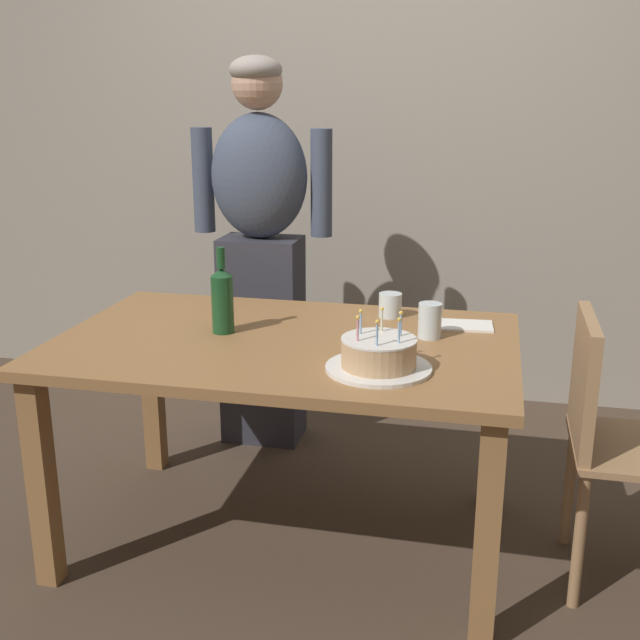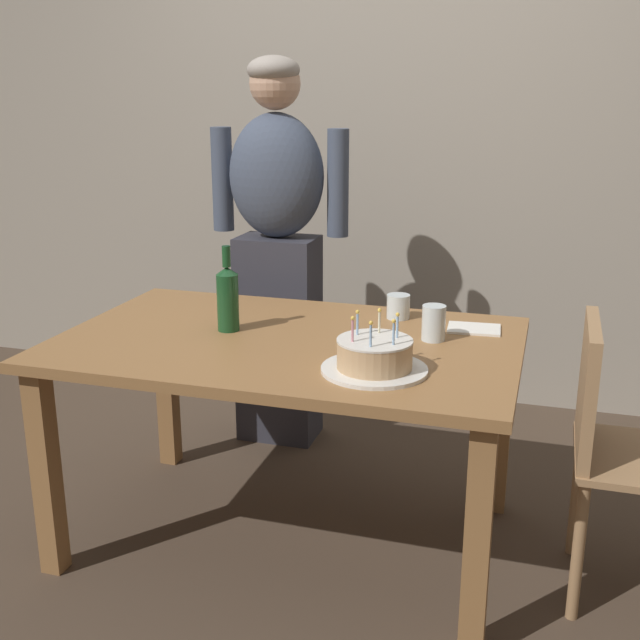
{
  "view_description": "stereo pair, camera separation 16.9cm",
  "coord_description": "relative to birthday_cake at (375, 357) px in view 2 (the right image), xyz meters",
  "views": [
    {
      "loc": [
        0.65,
        -2.35,
        1.52
      ],
      "look_at": [
        0.14,
        -0.09,
        0.84
      ],
      "focal_mm": 43.73,
      "sensor_mm": 36.0,
      "label": 1
    },
    {
      "loc": [
        0.81,
        -2.3,
        1.52
      ],
      "look_at": [
        0.14,
        -0.09,
        0.84
      ],
      "focal_mm": 43.73,
      "sensor_mm": 36.0,
      "label": 2
    }
  ],
  "objects": [
    {
      "name": "ground_plane",
      "position": [
        -0.34,
        0.22,
        -0.78
      ],
      "size": [
        10.0,
        10.0,
        0.0
      ],
      "primitive_type": "plane",
      "color": "#47382B"
    },
    {
      "name": "back_wall",
      "position": [
        -0.34,
        1.77,
        0.52
      ],
      "size": [
        5.2,
        0.1,
        2.6
      ],
      "primitive_type": "cube",
      "color": "#9E9384",
      "rests_on": "ground_plane"
    },
    {
      "name": "dining_table",
      "position": [
        -0.34,
        0.22,
        -0.14
      ],
      "size": [
        1.5,
        0.96,
        0.74
      ],
      "color": "olive",
      "rests_on": "ground_plane"
    },
    {
      "name": "birthday_cake",
      "position": [
        0.0,
        0.0,
        0.0
      ],
      "size": [
        0.31,
        0.31,
        0.17
      ],
      "color": "white",
      "rests_on": "dining_table"
    },
    {
      "name": "water_glass_near",
      "position": [
        -0.04,
        0.56,
        -0.0
      ],
      "size": [
        0.08,
        0.08,
        0.09
      ],
      "primitive_type": "cylinder",
      "color": "silver",
      "rests_on": "dining_table"
    },
    {
      "name": "water_glass_far",
      "position": [
        0.12,
        0.35,
        0.01
      ],
      "size": [
        0.08,
        0.08,
        0.12
      ],
      "primitive_type": "cylinder",
      "color": "silver",
      "rests_on": "dining_table"
    },
    {
      "name": "wine_bottle",
      "position": [
        -0.57,
        0.25,
        0.07
      ],
      "size": [
        0.07,
        0.07,
        0.29
      ],
      "color": "#194723",
      "rests_on": "dining_table"
    },
    {
      "name": "napkin_stack",
      "position": [
        0.23,
        0.5,
        -0.04
      ],
      "size": [
        0.19,
        0.15,
        0.01
      ],
      "primitive_type": "cube",
      "rotation": [
        0.0,
        0.0,
        0.07
      ],
      "color": "white",
      "rests_on": "dining_table"
    },
    {
      "name": "person_man_bearded",
      "position": [
        -0.67,
        1.03,
        0.09
      ],
      "size": [
        0.61,
        0.27,
        1.66
      ],
      "rotation": [
        0.0,
        0.0,
        3.14
      ],
      "color": "#33333D",
      "rests_on": "ground_plane"
    },
    {
      "name": "dining_chair",
      "position": [
        0.7,
        0.23,
        -0.27
      ],
      "size": [
        0.42,
        0.42,
        0.87
      ],
      "rotation": [
        0.0,
        0.0,
        1.57
      ],
      "color": "#A37A51",
      "rests_on": "ground_plane"
    }
  ]
}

